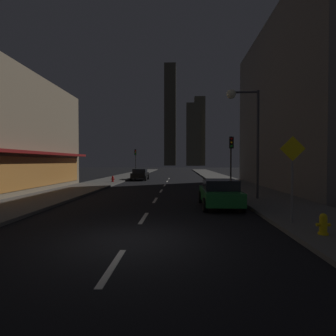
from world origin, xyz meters
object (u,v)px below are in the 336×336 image
(car_parked_near, at_px, (220,193))
(street_lamp_right, at_px, (244,117))
(fire_hydrant_yellow_near, at_px, (323,225))
(fire_hydrant_far_left, at_px, (113,179))
(car_parked_far, at_px, (140,174))
(traffic_light_far_left, at_px, (136,156))
(traffic_light_near_right, at_px, (231,151))
(pedestrian_crossing_sign, at_px, (292,172))

(car_parked_near, bearing_deg, street_lamp_right, 52.79)
(fire_hydrant_yellow_near, bearing_deg, fire_hydrant_far_left, 119.50)
(car_parked_far, height_order, traffic_light_far_left, traffic_light_far_left)
(traffic_light_near_right, bearing_deg, car_parked_near, -105.23)
(fire_hydrant_far_left, bearing_deg, street_lamp_right, -48.65)
(car_parked_near, bearing_deg, car_parked_far, 109.68)
(pedestrian_crossing_sign, bearing_deg, street_lamp_right, 91.95)
(traffic_light_near_right, xyz_separation_m, street_lamp_right, (-0.12, -4.63, 1.87))
(fire_hydrant_yellow_near, xyz_separation_m, pedestrian_crossing_sign, (-0.30, 1.58, 1.56))
(car_parked_near, height_order, car_parked_far, same)
(car_parked_far, relative_size, traffic_light_near_right, 1.01)
(car_parked_far, xyz_separation_m, traffic_light_far_left, (-1.90, 7.87, 2.45))
(car_parked_near, distance_m, traffic_light_far_left, 29.55)
(fire_hydrant_yellow_near, relative_size, street_lamp_right, 0.10)
(traffic_light_near_right, bearing_deg, fire_hydrant_far_left, 144.33)
(traffic_light_near_right, bearing_deg, traffic_light_far_left, 117.62)
(pedestrian_crossing_sign, bearing_deg, traffic_light_far_left, 109.06)
(car_parked_far, distance_m, fire_hydrant_far_left, 5.48)
(car_parked_far, height_order, street_lamp_right, street_lamp_right)
(car_parked_near, height_order, street_lamp_right, street_lamp_right)
(traffic_light_near_right, relative_size, pedestrian_crossing_sign, 1.33)
(traffic_light_far_left, xyz_separation_m, pedestrian_crossing_sign, (11.10, -32.12, -1.18))
(car_parked_far, relative_size, pedestrian_crossing_sign, 1.34)
(car_parked_far, distance_m, fire_hydrant_yellow_near, 27.52)
(pedestrian_crossing_sign, bearing_deg, car_parked_far, 110.78)
(traffic_light_near_right, distance_m, pedestrian_crossing_sign, 11.16)
(traffic_light_far_left, bearing_deg, car_parked_near, -72.00)
(fire_hydrant_yellow_near, xyz_separation_m, traffic_light_near_right, (-0.40, 12.67, 2.74))
(fire_hydrant_yellow_near, height_order, traffic_light_far_left, traffic_light_far_left)
(fire_hydrant_far_left, xyz_separation_m, pedestrian_crossing_sign, (11.50, -19.28, 1.56))
(traffic_light_far_left, bearing_deg, pedestrian_crossing_sign, -70.94)
(car_parked_near, xyz_separation_m, car_parked_far, (-7.20, 20.13, 0.00))
(traffic_light_near_right, distance_m, street_lamp_right, 5.00)
(traffic_light_near_right, bearing_deg, street_lamp_right, -91.49)
(car_parked_near, xyz_separation_m, fire_hydrant_yellow_near, (2.30, -5.69, -0.29))
(street_lamp_right, bearing_deg, pedestrian_crossing_sign, -88.05)
(traffic_light_far_left, height_order, street_lamp_right, street_lamp_right)
(fire_hydrant_far_left, relative_size, street_lamp_right, 0.10)
(fire_hydrant_far_left, xyz_separation_m, traffic_light_far_left, (0.40, 12.84, 2.74))
(fire_hydrant_yellow_near, distance_m, pedestrian_crossing_sign, 2.24)
(traffic_light_far_left, distance_m, street_lamp_right, 27.93)
(fire_hydrant_yellow_near, bearing_deg, car_parked_near, 112.00)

